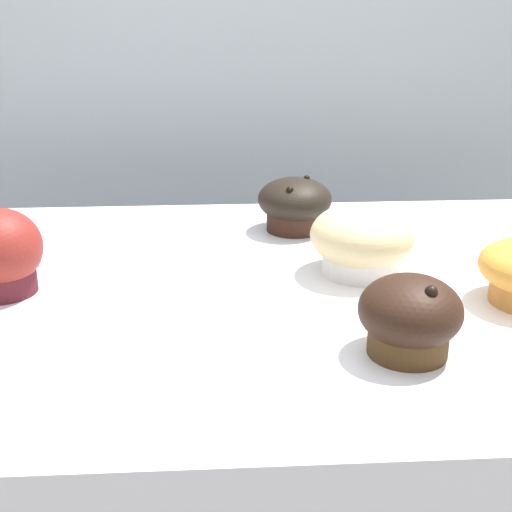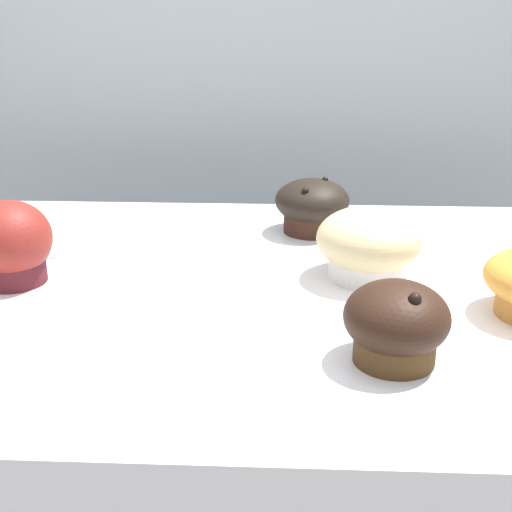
{
  "view_description": "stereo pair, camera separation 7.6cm",
  "coord_description": "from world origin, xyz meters",
  "px_view_note": "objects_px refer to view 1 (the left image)",
  "views": [
    {
      "loc": [
        -0.02,
        -0.73,
        1.24
      ],
      "look_at": [
        0.02,
        -0.02,
        0.98
      ],
      "focal_mm": 50.0,
      "sensor_mm": 36.0,
      "label": 1
    },
    {
      "loc": [
        0.05,
        -0.73,
        1.24
      ],
      "look_at": [
        0.02,
        -0.02,
        0.98
      ],
      "focal_mm": 50.0,
      "sensor_mm": 36.0,
      "label": 2
    }
  ],
  "objects_px": {
    "muffin_front_center": "(410,317)",
    "serving_plate": "(29,242)",
    "muffin_front_right": "(295,204)",
    "muffin_back_right": "(362,240)"
  },
  "relations": [
    {
      "from": "muffin_front_center",
      "to": "muffin_back_right",
      "type": "bearing_deg",
      "value": 91.23
    },
    {
      "from": "muffin_back_right",
      "to": "serving_plate",
      "type": "bearing_deg",
      "value": 163.61
    },
    {
      "from": "muffin_front_center",
      "to": "serving_plate",
      "type": "xyz_separation_m",
      "value": [
        -0.41,
        0.32,
        -0.03
      ]
    },
    {
      "from": "muffin_front_right",
      "to": "serving_plate",
      "type": "relative_size",
      "value": 0.59
    },
    {
      "from": "muffin_front_center",
      "to": "muffin_front_right",
      "type": "height_order",
      "value": "muffin_front_center"
    },
    {
      "from": "muffin_front_right",
      "to": "serving_plate",
      "type": "xyz_separation_m",
      "value": [
        -0.35,
        -0.04,
        -0.03
      ]
    },
    {
      "from": "serving_plate",
      "to": "muffin_front_right",
      "type": "bearing_deg",
      "value": 6.63
    },
    {
      "from": "muffin_front_center",
      "to": "muffin_back_right",
      "type": "relative_size",
      "value": 0.78
    },
    {
      "from": "muffin_front_right",
      "to": "serving_plate",
      "type": "distance_m",
      "value": 0.35
    },
    {
      "from": "muffin_front_right",
      "to": "serving_plate",
      "type": "bearing_deg",
      "value": -173.37
    }
  ]
}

